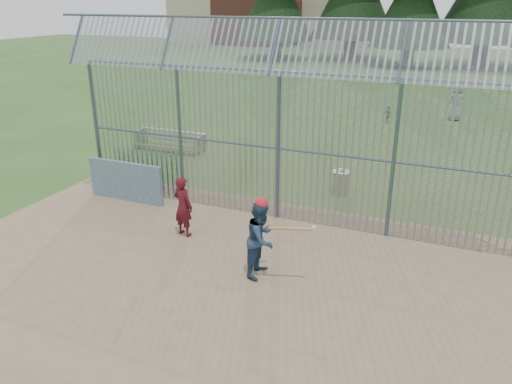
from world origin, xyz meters
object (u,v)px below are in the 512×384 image
at_px(dugout_wall, 126,181).
at_px(trash_can, 341,183).
at_px(bleacher, 170,140).
at_px(onlooker, 183,206).
at_px(batter, 261,239).

distance_m(dugout_wall, trash_can, 6.55).
bearing_deg(bleacher, onlooker, -55.29).
bearing_deg(dugout_wall, trash_can, 27.67).
bearing_deg(dugout_wall, bleacher, 108.52).
bearing_deg(bleacher, dugout_wall, -71.48).
height_order(dugout_wall, batter, batter).
bearing_deg(dugout_wall, onlooker, -26.11).
bearing_deg(dugout_wall, batter, -24.15).
xyz_separation_m(dugout_wall, batter, (5.36, -2.40, 0.25)).
bearing_deg(onlooker, dugout_wall, -12.31).
height_order(onlooker, trash_can, onlooker).
distance_m(dugout_wall, bleacher, 5.45).
bearing_deg(bleacher, batter, -46.85).
bearing_deg(trash_can, bleacher, 164.28).
bearing_deg(batter, trash_can, -2.44).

